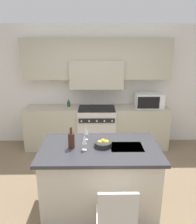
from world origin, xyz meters
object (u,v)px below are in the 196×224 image
wine_bottle (71,140)px  oil_bottle_on_counter (69,104)px  wine_glass_near (84,140)px  microwave (149,100)px  wine_glass_far (86,131)px  range_stove (97,128)px  fruit_bowl (103,143)px  island_chair (116,219)px

wine_bottle → oil_bottle_on_counter: wine_bottle is taller
wine_glass_near → oil_bottle_on_counter: size_ratio=1.32×
microwave → wine_glass_far: 2.15m
microwave → wine_glass_far: (-1.31, -1.70, -0.03)m
range_stove → microwave: bearing=0.9°
wine_bottle → oil_bottle_on_counter: (-0.27, 2.03, -0.04)m
fruit_bowl → wine_bottle: bearing=-174.5°
island_chair → wine_glass_far: size_ratio=4.27×
range_stove → fruit_bowl: size_ratio=3.84×
wine_bottle → wine_glass_far: bearing=53.6°
wine_glass_far → wine_glass_near: bearing=-91.5°
oil_bottle_on_counter → fruit_bowl: bearing=-70.5°
fruit_bowl → wine_glass_near: bearing=-155.4°
microwave → island_chair: size_ratio=0.66×
island_chair → wine_bottle: bearing=123.1°
fruit_bowl → range_stove: bearing=92.4°
microwave → wine_bottle: size_ratio=2.02×
range_stove → wine_glass_near: 2.10m
wine_glass_far → wine_bottle: bearing=-126.4°
wine_glass_far → oil_bottle_on_counter: wine_glass_far is taller
range_stove → microwave: 1.31m
wine_glass_far → fruit_bowl: 0.34m
microwave → wine_bottle: microwave is taller
range_stove → wine_glass_near: (-0.17, -2.01, 0.60)m
wine_bottle → wine_glass_far: (0.19, 0.25, 0.03)m
wine_glass_far → microwave: bearing=52.3°
wine_bottle → oil_bottle_on_counter: size_ratio=1.83×
wine_glass_near → wine_bottle: bearing=157.5°
wine_bottle → fruit_bowl: (0.43, 0.04, -0.07)m
wine_glass_near → wine_glass_far: bearing=88.5°
microwave → fruit_bowl: bearing=-119.2°
wine_bottle → range_stove: bearing=79.7°
wine_glass_near → wine_glass_far: same height
microwave → oil_bottle_on_counter: microwave is taller
wine_bottle → oil_bottle_on_counter: bearing=97.7°
fruit_bowl → oil_bottle_on_counter: oil_bottle_on_counter is taller
range_stove → oil_bottle_on_counter: bearing=171.6°
microwave → wine_glass_far: size_ratio=2.81×
wine_bottle → fruit_bowl: 0.44m
wine_bottle → wine_glass_near: wine_bottle is taller
island_chair → wine_glass_near: 1.01m
range_stove → oil_bottle_on_counter: oil_bottle_on_counter is taller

